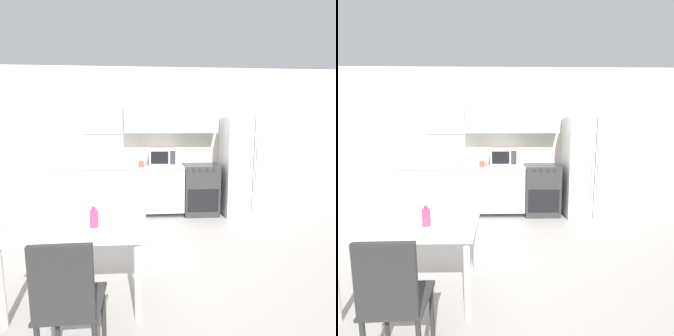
{
  "view_description": "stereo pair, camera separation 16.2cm",
  "coord_description": "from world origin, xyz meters",
  "views": [
    {
      "loc": [
        0.15,
        -3.0,
        1.59
      ],
      "look_at": [
        0.38,
        0.51,
        1.05
      ],
      "focal_mm": 28.0,
      "sensor_mm": 36.0,
      "label": 1
    },
    {
      "loc": [
        0.31,
        -3.01,
        1.59
      ],
      "look_at": [
        0.38,
        0.51,
        1.05
      ],
      "focal_mm": 28.0,
      "sensor_mm": 36.0,
      "label": 2
    }
  ],
  "objects": [
    {
      "name": "oven_range",
      "position": [
        1.07,
        1.73,
        0.46
      ],
      "size": [
        0.63,
        0.63,
        0.92
      ],
      "color": "#2D2D2D",
      "rests_on": "ground_plane"
    },
    {
      "name": "ground_plane",
      "position": [
        0.0,
        0.0,
        0.0
      ],
      "size": [
        12.0,
        12.0,
        0.0
      ],
      "primitive_type": "plane",
      "color": "gray"
    },
    {
      "name": "microwave",
      "position": [
        0.37,
        1.84,
        1.06
      ],
      "size": [
        0.49,
        0.34,
        0.31
      ],
      "color": "silver",
      "rests_on": "kitchen_counter"
    },
    {
      "name": "coffee_mug",
      "position": [
        -0.01,
        1.6,
        0.96
      ],
      "size": [
        0.13,
        0.09,
        0.1
      ],
      "color": "#BF4C3F",
      "rests_on": "kitchen_counter"
    },
    {
      "name": "grocery_bag_0",
      "position": [
        -1.25,
        1.6,
        1.05
      ],
      "size": [
        0.27,
        0.24,
        0.34
      ],
      "rotation": [
        0.0,
        0.0,
        -0.25
      ],
      "color": "white",
      "rests_on": "kitchen_counter"
    },
    {
      "name": "wall_back",
      "position": [
        0.08,
        2.03,
        1.44
      ],
      "size": [
        12.0,
        0.38,
        2.7
      ],
      "color": "beige",
      "rests_on": "ground_plane"
    },
    {
      "name": "refrigerator",
      "position": [
        1.91,
        1.68,
        0.89
      ],
      "size": [
        0.85,
        0.75,
        1.79
      ],
      "color": "white",
      "rests_on": "ground_plane"
    },
    {
      "name": "kitchen_counter",
      "position": [
        -0.37,
        1.74,
        0.46
      ],
      "size": [
        2.25,
        0.6,
        0.91
      ],
      "color": "#333333",
      "rests_on": "ground_plane"
    },
    {
      "name": "kitchen_sink",
      "position": [
        -0.73,
        1.75,
        0.92
      ],
      "size": [
        0.7,
        0.45,
        0.26
      ],
      "color": "#B7BABC",
      "rests_on": "kitchen_counter"
    },
    {
      "name": "drink_bottle",
      "position": [
        -0.35,
        -0.78,
        0.82
      ],
      "size": [
        0.07,
        0.07,
        0.21
      ],
      "color": "#DB386B",
      "rests_on": "dining_table"
    },
    {
      "name": "dining_chair_near",
      "position": [
        -0.38,
        -1.47,
        0.54
      ],
      "size": [
        0.41,
        0.41,
        0.93
      ],
      "rotation": [
        0.0,
        0.0,
        0.03
      ],
      "color": "#282828",
      "rests_on": "ground_plane"
    },
    {
      "name": "dining_table",
      "position": [
        -0.5,
        -0.67,
        0.63
      ],
      "size": [
        1.19,
        0.85,
        0.73
      ],
      "color": "beige",
      "rests_on": "ground_plane"
    }
  ]
}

